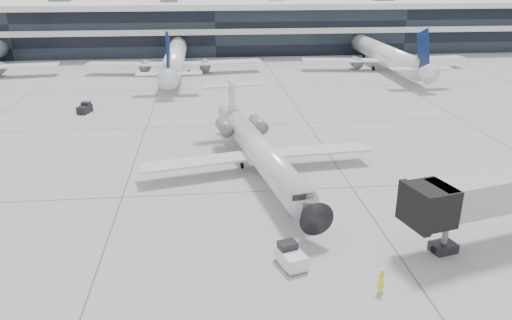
{
  "coord_description": "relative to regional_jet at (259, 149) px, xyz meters",
  "views": [
    {
      "loc": [
        -2.64,
        -39.36,
        18.12
      ],
      "look_at": [
        1.54,
        0.88,
        2.6
      ],
      "focal_mm": 35.0,
      "sensor_mm": 36.0,
      "label": 1
    }
  ],
  "objects": [
    {
      "name": "terminal",
      "position": [
        -2.2,
        77.26,
        2.8
      ],
      "size": [
        170.0,
        22.0,
        10.0
      ],
      "primitive_type": "cube",
      "color": "black",
      "rests_on": "ground"
    },
    {
      "name": "bg_jet_right",
      "position": [
        29.8,
        50.26,
        -2.2
      ],
      "size": [
        32.0,
        40.0,
        9.6
      ],
      "primitive_type": null,
      "color": "white",
      "rests_on": "ground"
    },
    {
      "name": "bg_jet_center",
      "position": [
        -10.2,
        50.26,
        -2.2
      ],
      "size": [
        32.0,
        40.0,
        9.6
      ],
      "primitive_type": null,
      "color": "white",
      "rests_on": "ground"
    },
    {
      "name": "far_tug",
      "position": [
        -21.04,
        23.0,
        -1.58
      ],
      "size": [
        1.88,
        2.48,
        1.4
      ],
      "rotation": [
        0.0,
        0.0,
        -0.29
      ],
      "color": "black",
      "rests_on": "ground"
    },
    {
      "name": "regional_jet",
      "position": [
        0.0,
        0.0,
        0.0
      ],
      "size": [
        22.35,
        27.87,
        6.45
      ],
      "rotation": [
        0.0,
        0.0,
        0.17
      ],
      "color": "silver",
      "rests_on": "ground"
    },
    {
      "name": "ramp_worker",
      "position": [
        5.14,
        -19.9,
        -1.39
      ],
      "size": [
        0.71,
        0.64,
        1.62
      ],
      "primitive_type": "imported",
      "rotation": [
        0.0,
        0.0,
        3.68
      ],
      "color": "#F8FF1A",
      "rests_on": "ground"
    },
    {
      "name": "ground",
      "position": [
        -2.2,
        -4.74,
        -2.2
      ],
      "size": [
        220.0,
        220.0,
        0.0
      ],
      "primitive_type": "plane",
      "color": "#969699",
      "rests_on": "ground"
    },
    {
      "name": "baggage_tug",
      "position": [
        0.29,
        -16.47,
        -1.54
      ],
      "size": [
        2.0,
        2.62,
        1.47
      ],
      "rotation": [
        0.0,
        0.0,
        0.31
      ],
      "color": "white",
      "rests_on": "ground"
    },
    {
      "name": "traffic_cone",
      "position": [
        -1.86,
        10.11,
        -1.96
      ],
      "size": [
        0.43,
        0.43,
        0.52
      ],
      "rotation": [
        0.0,
        0.0,
        -0.27
      ],
      "color": "#F3410C",
      "rests_on": "ground"
    }
  ]
}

